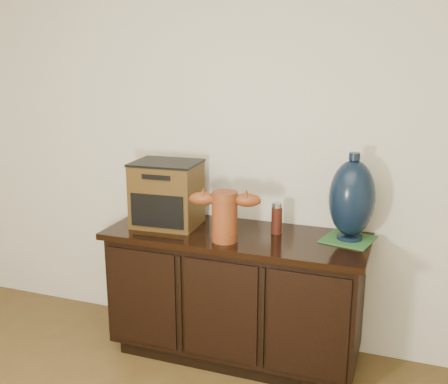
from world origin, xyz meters
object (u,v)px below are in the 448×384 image
at_px(tv_radio, 167,194).
at_px(lamp_base, 352,199).
at_px(spray_can, 277,218).
at_px(terracotta_vessel, 225,213).
at_px(sideboard, 235,294).

relative_size(tv_radio, lamp_base, 0.83).
bearing_deg(tv_radio, spray_can, 3.05).
xyz_separation_m(terracotta_vessel, lamp_base, (0.63, 0.24, 0.08)).
bearing_deg(sideboard, tv_radio, 178.85).
height_order(terracotta_vessel, spray_can, terracotta_vessel).
bearing_deg(tv_radio, lamp_base, 2.09).
bearing_deg(terracotta_vessel, tv_radio, 147.84).
relative_size(sideboard, lamp_base, 3.12).
bearing_deg(spray_can, terracotta_vessel, -136.46).
bearing_deg(terracotta_vessel, lamp_base, 8.98).
relative_size(terracotta_vessel, spray_can, 2.20).
distance_m(terracotta_vessel, spray_can, 0.32).
distance_m(sideboard, lamp_base, 0.86).
bearing_deg(terracotta_vessel, spray_can, 31.27).
xyz_separation_m(terracotta_vessel, tv_radio, (-0.41, 0.15, 0.03)).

